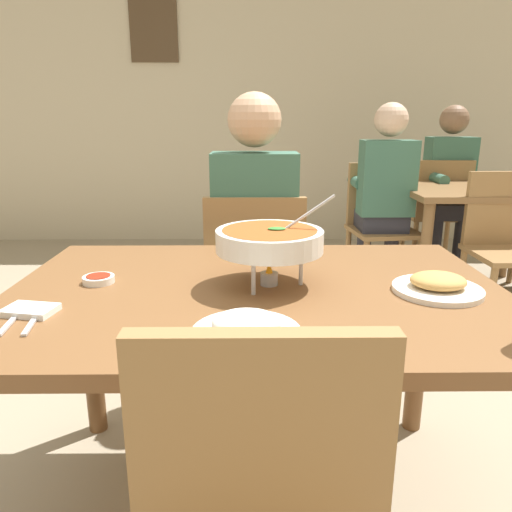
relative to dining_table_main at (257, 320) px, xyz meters
name	(u,v)px	position (x,y,z in m)	size (l,w,h in m)	color
ground_plane	(256,506)	(0.00, 0.00, -0.65)	(16.00, 16.00, 0.00)	gray
cafe_rear_partition	(252,87)	(0.00, 3.66, 0.85)	(10.00, 0.10, 3.00)	beige
picture_frame_hung	(154,30)	(-0.91, 3.60, 1.35)	(0.44, 0.03, 0.56)	#4C3823
dining_table_main	(257,320)	(0.00, 0.00, 0.00)	(1.38, 0.95, 0.75)	brown
chair_diner_main	(255,281)	(0.00, 0.76, -0.14)	(0.44, 0.44, 0.90)	olive
diner_main	(254,227)	(0.00, 0.79, 0.10)	(0.40, 0.45, 1.31)	#2D2D38
curry_bowl	(269,241)	(0.04, 0.02, 0.23)	(0.33, 0.30, 0.26)	silver
rice_plate	(246,328)	(-0.03, -0.32, 0.12)	(0.24, 0.24, 0.06)	white
appetizer_plate	(438,285)	(0.49, -0.04, 0.12)	(0.24, 0.24, 0.06)	white
sauce_dish	(99,279)	(-0.46, 0.05, 0.11)	(0.09, 0.09, 0.02)	white
napkin_folded	(30,310)	(-0.55, -0.18, 0.11)	(0.12, 0.08, 0.02)	white
fork_utensil	(12,320)	(-0.57, -0.23, 0.10)	(0.01, 0.17, 0.01)	silver
spoon_utensil	(34,320)	(-0.52, -0.23, 0.10)	(0.01, 0.17, 0.01)	silver
dining_table_far	(475,207)	(1.53, 2.01, -0.04)	(1.00, 0.80, 0.75)	brown
chair_bg_left	(379,218)	(0.92, 2.16, -0.14)	(0.49, 0.49, 0.90)	olive
chair_bg_right	(438,208)	(1.50, 2.57, -0.14)	(0.46, 0.46, 0.90)	olive
chair_bg_corner	(505,238)	(1.51, 1.54, -0.14)	(0.45, 0.45, 0.90)	olive
patron_bg_left	(385,188)	(0.90, 2.03, 0.10)	(0.40, 0.45, 1.31)	#2D2D38
patron_bg_right	(450,179)	(1.56, 2.54, 0.10)	(0.40, 0.45, 1.31)	#2D2D38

